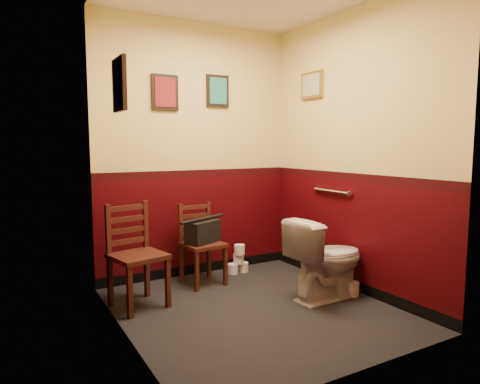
{
  "coord_description": "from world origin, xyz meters",
  "views": [
    {
      "loc": [
        -1.88,
        -3.05,
        1.42
      ],
      "look_at": [
        0.0,
        0.25,
        1.0
      ],
      "focal_mm": 32.0,
      "sensor_mm": 36.0,
      "label": 1
    }
  ],
  "objects": [
    {
      "name": "floor",
      "position": [
        0.0,
        0.0,
        0.0
      ],
      "size": [
        2.2,
        2.4,
        0.0
      ],
      "primitive_type": "cube",
      "color": "black",
      "rests_on": "ground"
    },
    {
      "name": "wall_back",
      "position": [
        0.0,
        1.2,
        1.35
      ],
      "size": [
        2.2,
        0.0,
        2.7
      ],
      "primitive_type": "cube",
      "rotation": [
        1.57,
        0.0,
        0.0
      ],
      "color": "#380307",
      "rests_on": "ground"
    },
    {
      "name": "wall_front",
      "position": [
        0.0,
        -1.2,
        1.35
      ],
      "size": [
        2.2,
        0.0,
        2.7
      ],
      "primitive_type": "cube",
      "rotation": [
        -1.57,
        0.0,
        0.0
      ],
      "color": "#380307",
      "rests_on": "ground"
    },
    {
      "name": "wall_left",
      "position": [
        -1.1,
        0.0,
        1.35
      ],
      "size": [
        0.0,
        2.4,
        2.7
      ],
      "primitive_type": "cube",
      "rotation": [
        1.57,
        0.0,
        1.57
      ],
      "color": "#380307",
      "rests_on": "ground"
    },
    {
      "name": "wall_right",
      "position": [
        1.1,
        0.0,
        1.35
      ],
      "size": [
        0.0,
        2.4,
        2.7
      ],
      "primitive_type": "cube",
      "rotation": [
        1.57,
        0.0,
        -1.57
      ],
      "color": "#380307",
      "rests_on": "ground"
    },
    {
      "name": "grab_bar",
      "position": [
        1.07,
        0.25,
        0.95
      ],
      "size": [
        0.05,
        0.56,
        0.06
      ],
      "color": "silver",
      "rests_on": "wall_right"
    },
    {
      "name": "framed_print_back_a",
      "position": [
        -0.35,
        1.18,
        1.95
      ],
      "size": [
        0.28,
        0.04,
        0.36
      ],
      "color": "black",
      "rests_on": "wall_back"
    },
    {
      "name": "framed_print_back_b",
      "position": [
        0.25,
        1.18,
        2.0
      ],
      "size": [
        0.26,
        0.04,
        0.34
      ],
      "color": "black",
      "rests_on": "wall_back"
    },
    {
      "name": "framed_print_left",
      "position": [
        -1.08,
        0.1,
        1.85
      ],
      "size": [
        0.04,
        0.3,
        0.38
      ],
      "color": "black",
      "rests_on": "wall_left"
    },
    {
      "name": "framed_print_right",
      "position": [
        1.08,
        0.6,
        2.05
      ],
      "size": [
        0.04,
        0.34,
        0.28
      ],
      "color": "olive",
      "rests_on": "wall_right"
    },
    {
      "name": "toilet",
      "position": [
        0.72,
        -0.1,
        0.37
      ],
      "size": [
        0.78,
        0.46,
        0.74
      ],
      "primitive_type": "imported",
      "rotation": [
        0.0,
        0.0,
        1.62
      ],
      "color": "white",
      "rests_on": "floor"
    },
    {
      "name": "toilet_brush",
      "position": [
        0.98,
        -0.17,
        0.08
      ],
      "size": [
        0.13,
        0.13,
        0.47
      ],
      "color": "silver",
      "rests_on": "floor"
    },
    {
      "name": "chair_left",
      "position": [
        -0.86,
        0.59,
        0.46
      ],
      "size": [
        0.5,
        0.5,
        0.91
      ],
      "rotation": [
        0.0,
        0.0,
        0.21
      ],
      "color": "#411D13",
      "rests_on": "floor"
    },
    {
      "name": "chair_right",
      "position": [
        -0.1,
        0.87,
        0.41
      ],
      "size": [
        0.41,
        0.41,
        0.82
      ],
      "rotation": [
        0.0,
        0.0,
        0.09
      ],
      "color": "#411D13",
      "rests_on": "floor"
    },
    {
      "name": "handbag",
      "position": [
        -0.1,
        0.84,
        0.54
      ],
      "size": [
        0.4,
        0.31,
        0.26
      ],
      "rotation": [
        0.0,
        0.0,
        0.42
      ],
      "color": "black",
      "rests_on": "chair_right"
    },
    {
      "name": "tp_stack",
      "position": [
        0.4,
        0.99,
        0.13
      ],
      "size": [
        0.25,
        0.15,
        0.32
      ],
      "color": "silver",
      "rests_on": "floor"
    }
  ]
}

